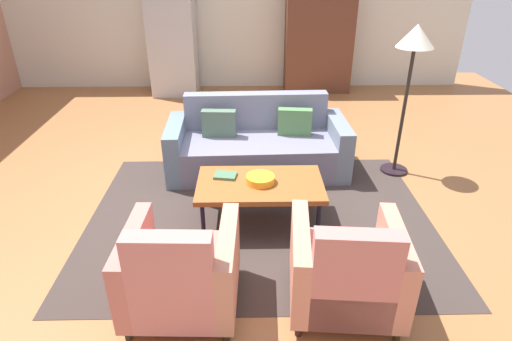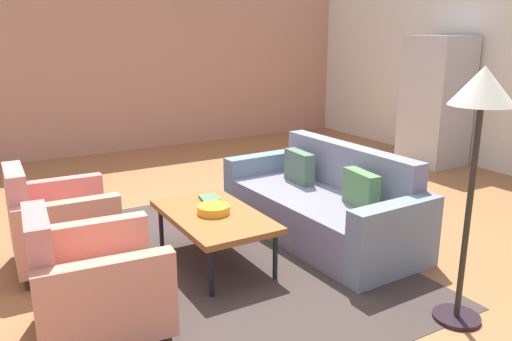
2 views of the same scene
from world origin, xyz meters
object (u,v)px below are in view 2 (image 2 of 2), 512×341
(armchair_left, at_px, (56,227))
(armchair_right, at_px, (89,287))
(refrigerator, at_px, (436,101))
(floor_lamp, at_px, (480,111))
(book_stack, at_px, (209,198))
(fruit_bowl, at_px, (214,209))
(couch, at_px, (325,207))
(coffee_table, at_px, (214,217))

(armchair_left, xyz_separation_m, armchair_right, (1.20, 0.00, 0.00))
(refrigerator, bearing_deg, floor_lamp, -46.19)
(armchair_left, bearing_deg, floor_lamp, 46.27)
(refrigerator, bearing_deg, armchair_left, -81.27)
(armchair_right, height_order, book_stack, armchair_right)
(fruit_bowl, bearing_deg, couch, 90.27)
(armchair_right, bearing_deg, couch, 109.04)
(book_stack, relative_size, floor_lamp, 0.13)
(floor_lamp, bearing_deg, coffee_table, -147.88)
(couch, relative_size, armchair_left, 2.42)
(armchair_right, distance_m, fruit_bowl, 1.31)
(armchair_left, distance_m, fruit_bowl, 1.32)
(floor_lamp, bearing_deg, armchair_right, -115.81)
(armchair_left, relative_size, book_stack, 3.79)
(coffee_table, xyz_separation_m, armchair_right, (0.59, -1.17, -0.06))
(coffee_table, distance_m, refrigerator, 4.54)
(refrigerator, relative_size, floor_lamp, 1.08)
(book_stack, height_order, floor_lamp, floor_lamp)
(armchair_left, bearing_deg, couch, 77.68)
(couch, xyz_separation_m, coffee_table, (0.00, -1.19, 0.12))
(armchair_right, height_order, fruit_bowl, armchair_right)
(coffee_table, height_order, floor_lamp, floor_lamp)
(fruit_bowl, xyz_separation_m, floor_lamp, (1.66, 1.04, 0.97))
(armchair_right, relative_size, floor_lamp, 0.51)
(armchair_right, bearing_deg, floor_lamp, 68.99)
(couch, distance_m, coffee_table, 1.19)
(coffee_table, xyz_separation_m, floor_lamp, (1.66, 1.04, 1.04))
(couch, relative_size, book_stack, 9.17)
(armchair_left, relative_size, floor_lamp, 0.51)
(couch, xyz_separation_m, armchair_left, (-0.60, -2.35, 0.06))
(armchair_right, bearing_deg, coffee_table, 121.80)
(floor_lamp, bearing_deg, book_stack, -155.16)
(couch, bearing_deg, armchair_left, 73.77)
(fruit_bowl, bearing_deg, armchair_left, -117.42)
(couch, xyz_separation_m, armchair_right, (0.60, -2.35, 0.06))
(armchair_right, bearing_deg, fruit_bowl, 121.70)
(coffee_table, bearing_deg, floor_lamp, 32.12)
(book_stack, bearing_deg, refrigerator, 104.87)
(coffee_table, bearing_deg, book_stack, 160.35)
(armchair_right, bearing_deg, refrigerator, 115.27)
(coffee_table, distance_m, fruit_bowl, 0.07)
(fruit_bowl, height_order, book_stack, fruit_bowl)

